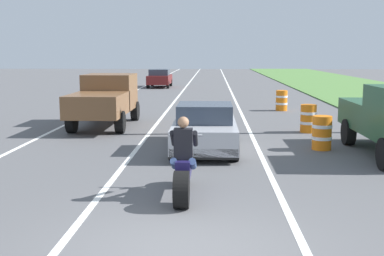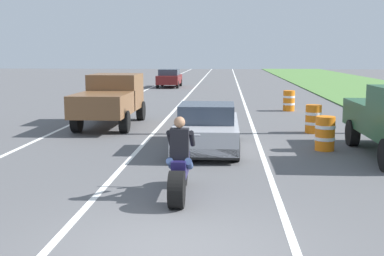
{
  "view_description": "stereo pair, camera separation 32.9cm",
  "coord_description": "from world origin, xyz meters",
  "px_view_note": "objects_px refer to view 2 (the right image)",
  "views": [
    {
      "loc": [
        0.44,
        -6.6,
        2.83
      ],
      "look_at": [
        -0.06,
        5.2,
        1.0
      ],
      "focal_mm": 45.57,
      "sensor_mm": 36.0,
      "label": 1
    },
    {
      "loc": [
        0.77,
        -6.58,
        2.83
      ],
      "look_at": [
        -0.06,
        5.2,
        1.0
      ],
      "focal_mm": 45.57,
      "sensor_mm": 36.0,
      "label": 2
    }
  ],
  "objects_px": {
    "construction_barrel_far": "(289,101)",
    "distant_car_far_ahead": "(169,78)",
    "pickup_truck_left_lane_brown": "(111,98)",
    "sports_car_silver": "(207,128)",
    "motorcycle_with_rider": "(180,169)",
    "construction_barrel_mid": "(313,119)",
    "construction_barrel_nearest": "(325,133)"
  },
  "relations": [
    {
      "from": "construction_barrel_mid",
      "to": "distant_car_far_ahead",
      "type": "xyz_separation_m",
      "value": [
        -7.82,
        22.84,
        0.27
      ]
    },
    {
      "from": "motorcycle_with_rider",
      "to": "pickup_truck_left_lane_brown",
      "type": "relative_size",
      "value": 0.46
    },
    {
      "from": "pickup_truck_left_lane_brown",
      "to": "distant_car_far_ahead",
      "type": "relative_size",
      "value": 1.2
    },
    {
      "from": "pickup_truck_left_lane_brown",
      "to": "construction_barrel_mid",
      "type": "distance_m",
      "value": 7.69
    },
    {
      "from": "construction_barrel_far",
      "to": "sports_car_silver",
      "type": "bearing_deg",
      "value": -110.0
    },
    {
      "from": "construction_barrel_far",
      "to": "distant_car_far_ahead",
      "type": "distance_m",
      "value": 17.96
    },
    {
      "from": "sports_car_silver",
      "to": "construction_barrel_mid",
      "type": "distance_m",
      "value": 4.92
    },
    {
      "from": "construction_barrel_nearest",
      "to": "construction_barrel_mid",
      "type": "xyz_separation_m",
      "value": [
        0.21,
        3.16,
        0.0
      ]
    },
    {
      "from": "motorcycle_with_rider",
      "to": "construction_barrel_nearest",
      "type": "height_order",
      "value": "motorcycle_with_rider"
    },
    {
      "from": "distant_car_far_ahead",
      "to": "construction_barrel_mid",
      "type": "bearing_deg",
      "value": -71.1
    },
    {
      "from": "sports_car_silver",
      "to": "construction_barrel_far",
      "type": "distance_m",
      "value": 10.6
    },
    {
      "from": "construction_barrel_mid",
      "to": "pickup_truck_left_lane_brown",
      "type": "bearing_deg",
      "value": 171.35
    },
    {
      "from": "pickup_truck_left_lane_brown",
      "to": "construction_barrel_mid",
      "type": "xyz_separation_m",
      "value": [
        7.57,
        -1.15,
        -0.6
      ]
    },
    {
      "from": "motorcycle_with_rider",
      "to": "construction_barrel_far",
      "type": "distance_m",
      "value": 15.39
    },
    {
      "from": "distant_car_far_ahead",
      "to": "pickup_truck_left_lane_brown",
      "type": "bearing_deg",
      "value": -89.35
    },
    {
      "from": "pickup_truck_left_lane_brown",
      "to": "distant_car_far_ahead",
      "type": "xyz_separation_m",
      "value": [
        -0.25,
        21.69,
        -0.33
      ]
    },
    {
      "from": "pickup_truck_left_lane_brown",
      "to": "distant_car_far_ahead",
      "type": "distance_m",
      "value": 21.69
    },
    {
      "from": "sports_car_silver",
      "to": "pickup_truck_left_lane_brown",
      "type": "relative_size",
      "value": 0.9
    },
    {
      "from": "sports_car_silver",
      "to": "pickup_truck_left_lane_brown",
      "type": "bearing_deg",
      "value": 131.42
    },
    {
      "from": "motorcycle_with_rider",
      "to": "construction_barrel_far",
      "type": "height_order",
      "value": "motorcycle_with_rider"
    },
    {
      "from": "distant_car_far_ahead",
      "to": "sports_car_silver",
      "type": "bearing_deg",
      "value": -80.94
    },
    {
      "from": "sports_car_silver",
      "to": "construction_barrel_far",
      "type": "relative_size",
      "value": 4.3
    },
    {
      "from": "construction_barrel_nearest",
      "to": "construction_barrel_far",
      "type": "relative_size",
      "value": 1.0
    },
    {
      "from": "construction_barrel_mid",
      "to": "sports_car_silver",
      "type": "bearing_deg",
      "value": -137.99
    },
    {
      "from": "construction_barrel_far",
      "to": "distant_car_far_ahead",
      "type": "bearing_deg",
      "value": 115.72
    },
    {
      "from": "pickup_truck_left_lane_brown",
      "to": "construction_barrel_nearest",
      "type": "distance_m",
      "value": 8.55
    },
    {
      "from": "construction_barrel_mid",
      "to": "construction_barrel_nearest",
      "type": "bearing_deg",
      "value": -93.81
    },
    {
      "from": "construction_barrel_far",
      "to": "distant_car_far_ahead",
      "type": "xyz_separation_m",
      "value": [
        -7.79,
        16.18,
        0.27
      ]
    },
    {
      "from": "construction_barrel_nearest",
      "to": "construction_barrel_mid",
      "type": "relative_size",
      "value": 1.0
    },
    {
      "from": "sports_car_silver",
      "to": "pickup_truck_left_lane_brown",
      "type": "distance_m",
      "value": 5.94
    },
    {
      "from": "pickup_truck_left_lane_brown",
      "to": "construction_barrel_mid",
      "type": "bearing_deg",
      "value": -8.65
    },
    {
      "from": "construction_barrel_nearest",
      "to": "construction_barrel_far",
      "type": "xyz_separation_m",
      "value": [
        0.18,
        9.82,
        0.0
      ]
    }
  ]
}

